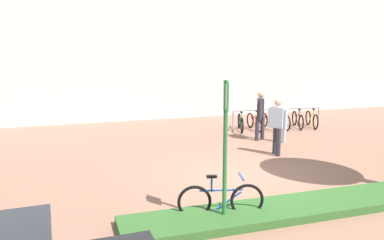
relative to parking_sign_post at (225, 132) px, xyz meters
The scene contains 9 objects.
ground_plane 3.22m from the parking_sign_post, 60.60° to the left, with size 60.00×60.00×0.00m, color #936651.
building_facade 11.85m from the parking_sign_post, 83.28° to the left, with size 28.00×1.20×10.00m, color silver.
planter_strip 2.25m from the parking_sign_post, ahead, with size 7.00×1.10×0.16m, color #336028.
parking_sign_post is the anchor object (origin of this frame).
bike_at_sign 1.40m from the parking_sign_post, 83.86° to the left, with size 1.65×0.51×0.86m.
bike_rack_cluster 9.07m from the parking_sign_post, 54.13° to the left, with size 3.75×1.71×0.83m.
bollard_steel 6.85m from the parking_sign_post, 49.99° to the left, with size 0.16×0.16×0.90m, color #ADADB2.
person_shirt_blue 5.12m from the parking_sign_post, 49.43° to the left, with size 0.44×0.50×1.72m.
person_suited_navy 6.88m from the parking_sign_post, 57.15° to the left, with size 0.40×0.55×1.72m.
Camera 1 is at (-4.03, -8.81, 3.27)m, focal length 36.99 mm.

